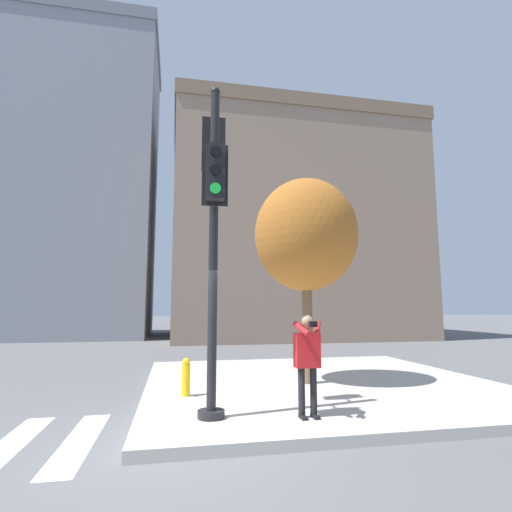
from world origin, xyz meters
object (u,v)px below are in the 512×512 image
Objects in this scene: traffic_signal_pole at (214,209)px; fire_hydrant at (186,377)px; street_tree at (306,235)px; person_photographer at (307,355)px.

fire_hydrant is (-0.35, 1.67, -3.00)m from traffic_signal_pole.
person_photographer is at bearing -108.95° from street_tree.
person_photographer is 3.78m from street_tree.
traffic_signal_pole reaches higher than fire_hydrant.
street_tree is at bearing 44.84° from traffic_signal_pole.
traffic_signal_pole is 3.45m from fire_hydrant.
person_photographer is 0.33× the size of street_tree.
traffic_signal_pole is at bearing -135.16° from street_tree.
traffic_signal_pole is 3.45× the size of person_photographer.
traffic_signal_pole is 1.15× the size of street_tree.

